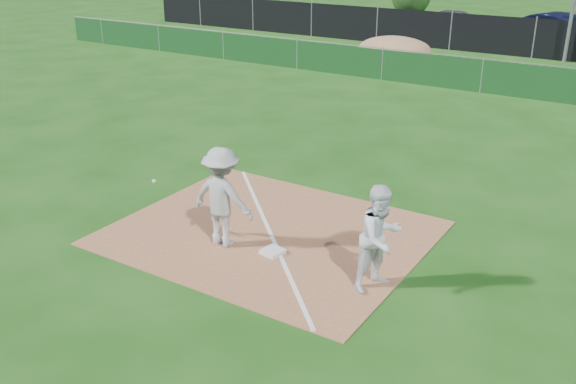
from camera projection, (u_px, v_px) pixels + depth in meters
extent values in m
plane|color=#16480F|center=(431.00, 125.00, 19.95)|extent=(90.00, 90.00, 0.00)
cube|color=#955C3B|center=(270.00, 233.00, 12.94)|extent=(6.00, 5.00, 0.02)
cube|color=white|center=(270.00, 232.00, 12.93)|extent=(5.01, 5.01, 0.01)
cube|color=#0F3715|center=(482.00, 77.00, 23.62)|extent=(44.00, 0.05, 1.20)
ellipsoid|color=#966F48|center=(395.00, 50.00, 28.82)|extent=(3.38, 2.60, 1.17)
cube|color=black|center=(534.00, 38.00, 29.73)|extent=(46.00, 0.04, 1.80)
cube|color=black|center=(554.00, 43.00, 33.97)|extent=(46.00, 9.00, 0.01)
cube|color=silver|center=(273.00, 252.00, 12.09)|extent=(0.44, 0.44, 0.08)
imported|color=silver|center=(222.00, 197.00, 12.11)|extent=(1.31, 0.80, 1.96)
sphere|color=white|center=(154.00, 181.00, 13.26)|extent=(0.08, 0.08, 0.08)
imported|color=white|center=(381.00, 238.00, 10.68)|extent=(0.99, 1.10, 1.87)
imported|color=#9DA0A4|center=(457.00, 21.00, 36.73)|extent=(3.96, 1.75, 1.33)
imported|color=black|center=(561.00, 31.00, 32.49)|extent=(5.22, 3.38, 1.63)
cylinder|color=#382316|center=(410.00, 11.00, 42.79)|extent=(0.24, 0.24, 0.89)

